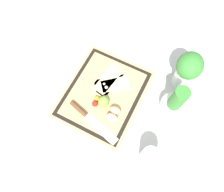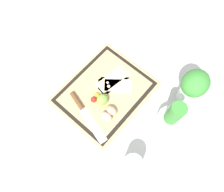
{
  "view_description": "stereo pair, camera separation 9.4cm",
  "coord_description": "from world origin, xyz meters",
  "px_view_note": "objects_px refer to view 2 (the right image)",
  "views": [
    {
      "loc": [
        0.35,
        0.22,
        1.03
      ],
      "look_at": [
        0.0,
        0.05,
        0.04
      ],
      "focal_mm": 35.0,
      "sensor_mm": 36.0,
      "label": 1
    },
    {
      "loc": [
        0.29,
        0.3,
        1.03
      ],
      "look_at": [
        0.0,
        0.05,
        0.04
      ],
      "focal_mm": 35.0,
      "sensor_mm": 36.0,
      "label": 2
    }
  ],
  "objects_px": {
    "sauce_jar": "(132,164)",
    "herb_glass": "(193,87)",
    "egg_pink": "(106,117)",
    "pizza_slice_far": "(116,86)",
    "knife": "(82,108)",
    "pizza_slice_near": "(113,79)",
    "egg_brown": "(111,110)",
    "lime": "(102,100)",
    "herb_pot": "(171,118)",
    "cherry_tomato_red": "(94,100)",
    "cherry_tomato_yellow": "(97,95)"
  },
  "relations": [
    {
      "from": "pizza_slice_near",
      "to": "egg_brown",
      "type": "xyz_separation_m",
      "value": [
        0.13,
        0.11,
        0.01
      ]
    },
    {
      "from": "egg_brown",
      "to": "cherry_tomato_red",
      "type": "distance_m",
      "value": 0.1
    },
    {
      "from": "herb_pot",
      "to": "sauce_jar",
      "type": "relative_size",
      "value": 1.94
    },
    {
      "from": "pizza_slice_near",
      "to": "herb_glass",
      "type": "relative_size",
      "value": 0.89
    },
    {
      "from": "knife",
      "to": "egg_pink",
      "type": "xyz_separation_m",
      "value": [
        -0.04,
        0.12,
        0.01
      ]
    },
    {
      "from": "herb_glass",
      "to": "egg_brown",
      "type": "bearing_deg",
      "value": -36.39
    },
    {
      "from": "cherry_tomato_red",
      "to": "sauce_jar",
      "type": "bearing_deg",
      "value": 70.94
    },
    {
      "from": "pizza_slice_near",
      "to": "cherry_tomato_yellow",
      "type": "distance_m",
      "value": 0.12
    },
    {
      "from": "pizza_slice_far",
      "to": "sauce_jar",
      "type": "xyz_separation_m",
      "value": [
        0.25,
        0.3,
        0.02
      ]
    },
    {
      "from": "knife",
      "to": "cherry_tomato_red",
      "type": "distance_m",
      "value": 0.07
    },
    {
      "from": "lime",
      "to": "sauce_jar",
      "type": "height_order",
      "value": "sauce_jar"
    },
    {
      "from": "knife",
      "to": "egg_brown",
      "type": "relative_size",
      "value": 5.03
    },
    {
      "from": "egg_pink",
      "to": "herb_glass",
      "type": "relative_size",
      "value": 0.25
    },
    {
      "from": "pizza_slice_far",
      "to": "egg_brown",
      "type": "xyz_separation_m",
      "value": [
        0.12,
        0.07,
        0.01
      ]
    },
    {
      "from": "pizza_slice_far",
      "to": "knife",
      "type": "distance_m",
      "value": 0.21
    },
    {
      "from": "herb_glass",
      "to": "herb_pot",
      "type": "bearing_deg",
      "value": 4.2
    },
    {
      "from": "knife",
      "to": "herb_pot",
      "type": "height_order",
      "value": "herb_pot"
    },
    {
      "from": "sauce_jar",
      "to": "herb_glass",
      "type": "distance_m",
      "value": 0.44
    },
    {
      "from": "egg_brown",
      "to": "cherry_tomato_red",
      "type": "bearing_deg",
      "value": -82.77
    },
    {
      "from": "pizza_slice_far",
      "to": "cherry_tomato_red",
      "type": "distance_m",
      "value": 0.14
    },
    {
      "from": "pizza_slice_near",
      "to": "knife",
      "type": "relative_size",
      "value": 0.7
    },
    {
      "from": "cherry_tomato_yellow",
      "to": "lime",
      "type": "bearing_deg",
      "value": 83.54
    },
    {
      "from": "pizza_slice_near",
      "to": "egg_pink",
      "type": "relative_size",
      "value": 3.51
    },
    {
      "from": "knife",
      "to": "herb_glass",
      "type": "bearing_deg",
      "value": 138.49
    },
    {
      "from": "egg_pink",
      "to": "cherry_tomato_red",
      "type": "height_order",
      "value": "egg_pink"
    },
    {
      "from": "sauce_jar",
      "to": "herb_glass",
      "type": "height_order",
      "value": "herb_glass"
    },
    {
      "from": "egg_brown",
      "to": "herb_pot",
      "type": "bearing_deg",
      "value": 121.02
    },
    {
      "from": "egg_brown",
      "to": "sauce_jar",
      "type": "bearing_deg",
      "value": 60.8
    },
    {
      "from": "herb_pot",
      "to": "sauce_jar",
      "type": "bearing_deg",
      "value": -1.19
    },
    {
      "from": "egg_brown",
      "to": "cherry_tomato_yellow",
      "type": "height_order",
      "value": "egg_brown"
    },
    {
      "from": "herb_glass",
      "to": "egg_pink",
      "type": "bearing_deg",
      "value": -32.89
    },
    {
      "from": "herb_pot",
      "to": "herb_glass",
      "type": "xyz_separation_m",
      "value": [
        -0.16,
        -0.01,
        0.06
      ]
    },
    {
      "from": "lime",
      "to": "sauce_jar",
      "type": "relative_size",
      "value": 0.48
    },
    {
      "from": "egg_brown",
      "to": "sauce_jar",
      "type": "distance_m",
      "value": 0.26
    },
    {
      "from": "cherry_tomato_yellow",
      "to": "herb_pot",
      "type": "relative_size",
      "value": 0.12
    },
    {
      "from": "pizza_slice_far",
      "to": "egg_brown",
      "type": "distance_m",
      "value": 0.14
    },
    {
      "from": "egg_brown",
      "to": "cherry_tomato_red",
      "type": "relative_size",
      "value": 1.97
    },
    {
      "from": "herb_glass",
      "to": "cherry_tomato_red",
      "type": "bearing_deg",
      "value": -45.97
    },
    {
      "from": "cherry_tomato_yellow",
      "to": "sauce_jar",
      "type": "distance_m",
      "value": 0.37
    },
    {
      "from": "herb_glass",
      "to": "sauce_jar",
      "type": "bearing_deg",
      "value": 0.83
    },
    {
      "from": "pizza_slice_near",
      "to": "herb_pot",
      "type": "height_order",
      "value": "herb_pot"
    },
    {
      "from": "lime",
      "to": "knife",
      "type": "bearing_deg",
      "value": -27.93
    },
    {
      "from": "lime",
      "to": "cherry_tomato_yellow",
      "type": "height_order",
      "value": "lime"
    },
    {
      "from": "egg_brown",
      "to": "sauce_jar",
      "type": "relative_size",
      "value": 0.51
    },
    {
      "from": "egg_pink",
      "to": "cherry_tomato_red",
      "type": "relative_size",
      "value": 1.97
    },
    {
      "from": "pizza_slice_near",
      "to": "egg_brown",
      "type": "relative_size",
      "value": 3.51
    },
    {
      "from": "lime",
      "to": "herb_glass",
      "type": "relative_size",
      "value": 0.24
    },
    {
      "from": "lime",
      "to": "herb_glass",
      "type": "height_order",
      "value": "herb_glass"
    },
    {
      "from": "pizza_slice_near",
      "to": "cherry_tomato_yellow",
      "type": "height_order",
      "value": "cherry_tomato_yellow"
    },
    {
      "from": "lime",
      "to": "cherry_tomato_red",
      "type": "bearing_deg",
      "value": -55.71
    }
  ]
}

